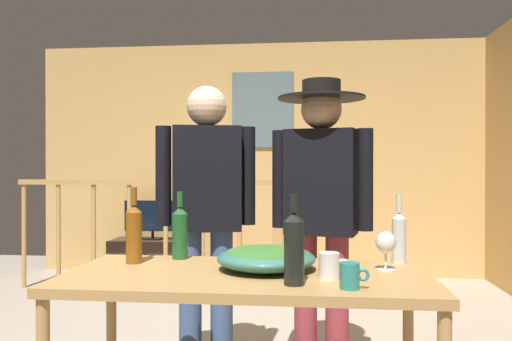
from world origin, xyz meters
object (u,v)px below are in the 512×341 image
at_px(wine_bottle_amber, 134,232).
at_px(mug_white, 330,266).
at_px(tv_console, 153,259).
at_px(stair_railing, 187,223).
at_px(serving_table, 247,289).
at_px(wine_bottle_clear, 399,236).
at_px(framed_picture, 263,110).
at_px(salad_bowl, 266,257).
at_px(wine_bottle_green, 180,231).
at_px(mug_teal, 350,276).
at_px(wine_bottle_dark, 294,247).
at_px(person_standing_left, 206,205).
at_px(flat_screen_tv, 152,217).
at_px(wine_glass, 386,244).
at_px(person_standing_right, 321,200).

distance_m(wine_bottle_amber, mug_white, 0.93).
distance_m(tv_console, wine_bottle_amber, 3.33).
relative_size(stair_railing, wine_bottle_amber, 7.42).
xyz_separation_m(serving_table, wine_bottle_amber, (-0.55, 0.16, 0.21)).
distance_m(wine_bottle_amber, wine_bottle_clear, 1.24).
bearing_deg(wine_bottle_clear, framed_picture, 106.12).
distance_m(salad_bowl, wine_bottle_clear, 0.65).
xyz_separation_m(framed_picture, mug_white, (0.61, -3.66, -1.04)).
xyz_separation_m(wine_bottle_green, mug_teal, (0.78, -0.54, -0.09)).
height_order(salad_bowl, wine_bottle_clear, wine_bottle_clear).
relative_size(stair_railing, wine_bottle_clear, 8.24).
height_order(serving_table, wine_bottle_clear, wine_bottle_clear).
bearing_deg(salad_bowl, wine_bottle_dark, -64.43).
bearing_deg(wine_bottle_clear, wine_bottle_amber, -173.72).
bearing_deg(mug_teal, mug_white, 113.03).
bearing_deg(salad_bowl, wine_bottle_green, 152.82).
bearing_deg(wine_bottle_amber, person_standing_left, 69.45).
relative_size(tv_console, mug_white, 7.54).
bearing_deg(wine_bottle_clear, flat_screen_tv, 125.73).
relative_size(tv_console, flat_screen_tv, 1.52).
height_order(wine_bottle_dark, mug_teal, wine_bottle_dark).
height_order(wine_glass, wine_bottle_clear, wine_bottle_clear).
distance_m(tv_console, salad_bowl, 3.62).
xyz_separation_m(tv_console, mug_white, (1.79, -3.37, 0.60)).
height_order(serving_table, mug_teal, mug_teal).
bearing_deg(person_standing_left, wine_bottle_dark, 106.33).
bearing_deg(wine_glass, stair_railing, 120.29).
xyz_separation_m(wine_bottle_amber, wine_bottle_clear, (1.23, 0.14, -0.02)).
xyz_separation_m(salad_bowl, wine_glass, (0.52, 0.04, 0.06)).
bearing_deg(wine_bottle_amber, tv_console, 106.00).
height_order(tv_console, salad_bowl, salad_bowl).
bearing_deg(wine_bottle_clear, mug_teal, -116.11).
bearing_deg(serving_table, wine_bottle_dark, -44.94).
relative_size(serving_table, person_standing_right, 0.91).
bearing_deg(mug_white, stair_railing, 114.45).
xyz_separation_m(tv_console, wine_bottle_amber, (0.90, -3.13, 0.70)).
relative_size(wine_glass, person_standing_left, 0.10).
bearing_deg(wine_bottle_amber, mug_white, -15.27).
distance_m(stair_railing, person_standing_left, 2.06).
bearing_deg(framed_picture, wine_bottle_clear, -73.88).
relative_size(stair_railing, tv_console, 2.93).
bearing_deg(wine_bottle_dark, serving_table, 135.06).
distance_m(flat_screen_tv, mug_teal, 3.97).
distance_m(wine_bottle_dark, person_standing_left, 1.10).
distance_m(framed_picture, wine_bottle_dark, 3.93).
bearing_deg(wine_bottle_green, serving_table, -38.59).
height_order(tv_console, mug_teal, mug_teal).
distance_m(wine_glass, wine_bottle_green, 0.98).
xyz_separation_m(mug_teal, person_standing_right, (-0.09, 1.00, 0.21)).
bearing_deg(wine_bottle_green, flat_screen_tv, 110.07).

